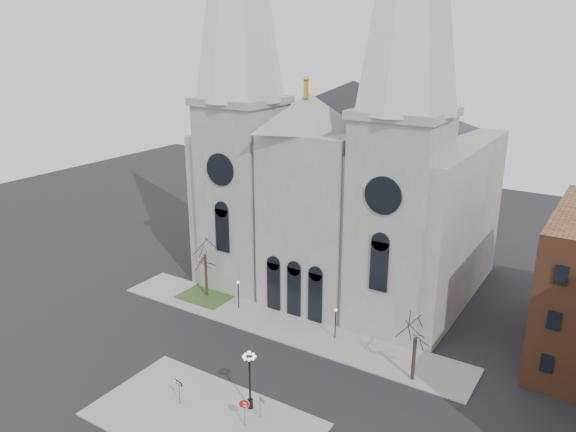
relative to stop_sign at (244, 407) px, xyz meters
The scene contains 13 objects.
ground 7.59m from the stop_sign, 148.26° to the left, with size 160.00×160.00×0.00m, color black.
sidewalk_near 3.89m from the stop_sign, 160.84° to the right, with size 18.00×10.00×0.14m, color gray.
sidewalk_far 16.23m from the stop_sign, 112.82° to the left, with size 40.00×6.00×0.14m, color gray.
grass_patch 23.51m from the stop_sign, 137.40° to the left, with size 6.00×5.00×0.18m, color #2D4A1F.
cathedral 32.09m from the stop_sign, 103.17° to the left, with size 33.00×26.66×54.00m.
tree_left 23.74m from the stop_sign, 137.40° to the left, with size 3.20×3.20×7.50m.
tree_right 15.77m from the stop_sign, 55.80° to the left, with size 3.20×3.20×6.00m.
ped_lamp_left 19.66m from the stop_sign, 128.57° to the left, with size 0.32×0.32×3.26m.
ped_lamp_right 15.38m from the stop_sign, 90.95° to the left, with size 0.32×0.32×3.26m.
stop_sign is the anchor object (origin of this frame).
globe_lamp 2.68m from the stop_sign, 114.68° to the left, with size 1.33×1.33×5.29m.
one_way_sign 6.16m from the stop_sign, behind, with size 0.98×0.25×2.27m.
street_name_sign 1.57m from the stop_sign, 68.02° to the left, with size 0.62×0.28×2.04m.
Camera 1 is at (28.54, -32.68, 29.07)m, focal length 35.00 mm.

